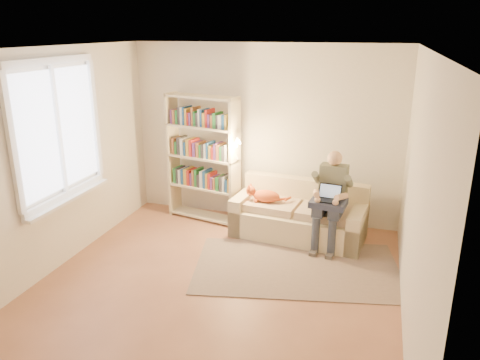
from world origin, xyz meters
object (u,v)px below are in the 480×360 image
(cat, at_px, (268,196))
(bookshelf, at_px, (203,153))
(person, at_px, (331,195))
(sofa, at_px, (299,217))
(laptop, at_px, (325,195))

(cat, height_order, bookshelf, bookshelf)
(person, height_order, cat, person)
(sofa, distance_m, laptop, 0.66)
(person, relative_size, laptop, 4.09)
(cat, xyz_separation_m, bookshelf, (-1.05, 0.27, 0.47))
(laptop, relative_size, bookshelf, 0.17)
(sofa, xyz_separation_m, cat, (-0.44, -0.07, 0.30))
(sofa, height_order, laptop, laptop)
(bookshelf, bearing_deg, person, 0.46)
(sofa, relative_size, cat, 3.19)
(sofa, height_order, bookshelf, bookshelf)
(person, relative_size, cat, 2.19)
(person, relative_size, bookshelf, 0.68)
(bookshelf, bearing_deg, laptop, -2.86)
(laptop, bearing_deg, person, 63.11)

